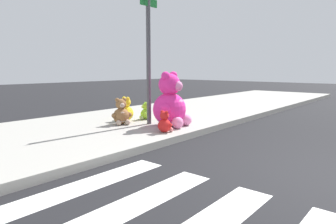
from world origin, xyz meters
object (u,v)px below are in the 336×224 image
at_px(plush_yellow, 125,111).
at_px(plush_teal, 175,111).
at_px(plush_pink_large, 171,104).
at_px(sign_pole, 149,56).
at_px(plush_brown, 121,114).
at_px(plush_lime, 145,112).
at_px(plush_red, 165,124).

height_order(plush_yellow, plush_teal, plush_yellow).
bearing_deg(plush_pink_large, sign_pole, 104.36).
bearing_deg(plush_brown, plush_lime, 4.69).
bearing_deg(plush_pink_large, plush_lime, 75.95).
height_order(sign_pole, plush_brown, sign_pole).
xyz_separation_m(plush_yellow, plush_red, (-0.45, -1.79, -0.06)).
xyz_separation_m(plush_pink_large, plush_teal, (0.72, 0.45, -0.28)).
relative_size(sign_pole, plush_yellow, 4.98).
bearing_deg(plush_pink_large, plush_teal, 31.68).
relative_size(sign_pole, plush_red, 6.63).
height_order(plush_pink_large, plush_lime, plush_pink_large).
height_order(plush_yellow, plush_lime, plush_yellow).
bearing_deg(plush_red, plush_pink_large, 29.60).
bearing_deg(plush_yellow, sign_pole, -86.48).
relative_size(plush_brown, plush_teal, 1.08).
relative_size(plush_brown, plush_red, 1.38).
distance_m(plush_pink_large, plush_teal, 0.89).
distance_m(sign_pole, plush_yellow, 1.66).
bearing_deg(plush_teal, plush_yellow, 133.60).
relative_size(plush_yellow, plush_lime, 1.36).
height_order(plush_teal, plush_red, plush_teal).
relative_size(plush_pink_large, plush_teal, 2.15).
bearing_deg(plush_yellow, plush_lime, -28.01).
distance_m(sign_pole, plush_lime, 1.67).
bearing_deg(plush_teal, plush_red, -149.30).
bearing_deg(plush_lime, plush_pink_large, -104.05).
relative_size(plush_pink_large, plush_red, 2.73).
distance_m(plush_pink_large, plush_lime, 1.24).
distance_m(plush_pink_large, plush_red, 0.82).
distance_m(plush_brown, plush_lime, 0.93).
height_order(plush_yellow, plush_brown, plush_brown).
xyz_separation_m(plush_lime, plush_red, (-0.94, -1.53, 0.00)).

